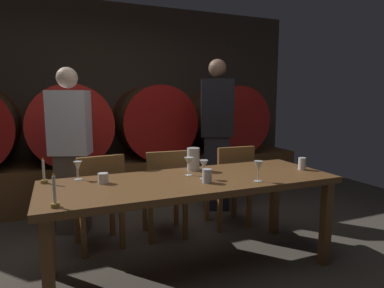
{
  "coord_description": "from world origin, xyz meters",
  "views": [
    {
      "loc": [
        -0.74,
        -2.27,
        1.38
      ],
      "look_at": [
        0.29,
        0.2,
        0.99
      ],
      "focal_mm": 30.7,
      "sensor_mm": 36.0,
      "label": 1
    }
  ],
  "objects_px": {
    "cup_left": "(103,178)",
    "cup_right": "(302,164)",
    "wine_glass_far_right": "(258,166)",
    "cup_center": "(207,176)",
    "wine_barrel_center_left": "(70,124)",
    "wine_glass_center_left": "(189,162)",
    "wine_barrel_far_right": "(225,119)",
    "guest_right": "(217,134)",
    "candle_left": "(44,176)",
    "pitcher": "(193,159)",
    "wine_glass_far_left": "(78,167)",
    "wine_barrel_center_right": "(153,122)",
    "chair_left": "(100,197)",
    "chair_center": "(166,189)",
    "guest_left": "(71,150)",
    "candle_right": "(55,198)",
    "chair_right": "(231,182)",
    "wine_glass_center_right": "(204,165)",
    "dining_table": "(192,188)"
  },
  "relations": [
    {
      "from": "dining_table",
      "to": "wine_barrel_center_right",
      "type": "bearing_deg",
      "value": 82.05
    },
    {
      "from": "candle_right",
      "to": "wine_barrel_center_right",
      "type": "bearing_deg",
      "value": 62.53
    },
    {
      "from": "wine_barrel_far_right",
      "to": "cup_left",
      "type": "bearing_deg",
      "value": -136.05
    },
    {
      "from": "wine_glass_far_left",
      "to": "cup_left",
      "type": "relative_size",
      "value": 1.89
    },
    {
      "from": "candle_right",
      "to": "cup_center",
      "type": "height_order",
      "value": "candle_right"
    },
    {
      "from": "candle_left",
      "to": "candle_right",
      "type": "relative_size",
      "value": 0.95
    },
    {
      "from": "candle_left",
      "to": "wine_glass_far_right",
      "type": "distance_m",
      "value": 1.58
    },
    {
      "from": "wine_barrel_center_left",
      "to": "wine_glass_far_left",
      "type": "bearing_deg",
      "value": -90.84
    },
    {
      "from": "pitcher",
      "to": "cup_center",
      "type": "relative_size",
      "value": 1.89
    },
    {
      "from": "wine_barrel_center_left",
      "to": "guest_right",
      "type": "distance_m",
      "value": 1.88
    },
    {
      "from": "guest_right",
      "to": "cup_left",
      "type": "distance_m",
      "value": 1.86
    },
    {
      "from": "wine_barrel_far_right",
      "to": "candle_left",
      "type": "relative_size",
      "value": 5.01
    },
    {
      "from": "wine_barrel_center_left",
      "to": "wine_glass_center_left",
      "type": "xyz_separation_m",
      "value": [
        0.81,
        -2.05,
        -0.18
      ]
    },
    {
      "from": "chair_right",
      "to": "pitcher",
      "type": "bearing_deg",
      "value": 35.15
    },
    {
      "from": "dining_table",
      "to": "chair_left",
      "type": "bearing_deg",
      "value": 133.85
    },
    {
      "from": "chair_left",
      "to": "cup_right",
      "type": "height_order",
      "value": "chair_left"
    },
    {
      "from": "wine_glass_far_right",
      "to": "cup_center",
      "type": "height_order",
      "value": "wine_glass_far_right"
    },
    {
      "from": "wine_barrel_center_left",
      "to": "chair_right",
      "type": "distance_m",
      "value": 2.2
    },
    {
      "from": "chair_center",
      "to": "chair_right",
      "type": "height_order",
      "value": "same"
    },
    {
      "from": "wine_barrel_far_right",
      "to": "guest_right",
      "type": "height_order",
      "value": "guest_right"
    },
    {
      "from": "chair_center",
      "to": "candle_left",
      "type": "relative_size",
      "value": 4.43
    },
    {
      "from": "wine_glass_far_left",
      "to": "wine_glass_center_right",
      "type": "height_order",
      "value": "wine_glass_center_right"
    },
    {
      "from": "wine_barrel_far_right",
      "to": "wine_glass_center_left",
      "type": "distance_m",
      "value": 2.51
    },
    {
      "from": "wine_glass_far_left",
      "to": "pitcher",
      "type": "bearing_deg",
      "value": -2.0
    },
    {
      "from": "wine_barrel_far_right",
      "to": "cup_right",
      "type": "bearing_deg",
      "value": -101.41
    },
    {
      "from": "guest_left",
      "to": "chair_right",
      "type": "bearing_deg",
      "value": -178.07
    },
    {
      "from": "wine_glass_center_right",
      "to": "wine_barrel_far_right",
      "type": "bearing_deg",
      "value": 57.97
    },
    {
      "from": "guest_right",
      "to": "cup_center",
      "type": "relative_size",
      "value": 17.73
    },
    {
      "from": "candle_right",
      "to": "guest_left",
      "type": "bearing_deg",
      "value": 84.08
    },
    {
      "from": "cup_left",
      "to": "cup_right",
      "type": "height_order",
      "value": "cup_right"
    },
    {
      "from": "cup_left",
      "to": "wine_barrel_center_right",
      "type": "bearing_deg",
      "value": 64.79
    },
    {
      "from": "wine_barrel_center_left",
      "to": "dining_table",
      "type": "xyz_separation_m",
      "value": [
        0.79,
        -2.16,
        -0.36
      ]
    },
    {
      "from": "chair_center",
      "to": "candle_right",
      "type": "height_order",
      "value": "candle_right"
    },
    {
      "from": "wine_barrel_center_right",
      "to": "cup_center",
      "type": "relative_size",
      "value": 9.69
    },
    {
      "from": "guest_left",
      "to": "cup_left",
      "type": "relative_size",
      "value": 21.95
    },
    {
      "from": "candle_left",
      "to": "cup_right",
      "type": "distance_m",
      "value": 2.09
    },
    {
      "from": "chair_center",
      "to": "wine_barrel_far_right",
      "type": "bearing_deg",
      "value": -129.55
    },
    {
      "from": "wine_barrel_center_right",
      "to": "chair_left",
      "type": "xyz_separation_m",
      "value": [
        -0.93,
        -1.51,
        -0.55
      ]
    },
    {
      "from": "chair_center",
      "to": "wine_glass_far_right",
      "type": "height_order",
      "value": "wine_glass_far_right"
    },
    {
      "from": "candle_left",
      "to": "chair_center",
      "type": "bearing_deg",
      "value": 19.35
    },
    {
      "from": "chair_right",
      "to": "guest_left",
      "type": "relative_size",
      "value": 0.53
    },
    {
      "from": "candle_left",
      "to": "wine_glass_far_left",
      "type": "height_order",
      "value": "candle_left"
    },
    {
      "from": "wine_glass_center_right",
      "to": "wine_glass_far_right",
      "type": "distance_m",
      "value": 0.41
    },
    {
      "from": "pitcher",
      "to": "wine_glass_far_left",
      "type": "distance_m",
      "value": 0.94
    },
    {
      "from": "chair_right",
      "to": "candle_left",
      "type": "height_order",
      "value": "candle_left"
    },
    {
      "from": "wine_glass_far_right",
      "to": "cup_right",
      "type": "relative_size",
      "value": 1.47
    },
    {
      "from": "chair_left",
      "to": "chair_right",
      "type": "distance_m",
      "value": 1.34
    },
    {
      "from": "wine_barrel_center_right",
      "to": "cup_left",
      "type": "xyz_separation_m",
      "value": [
        -0.96,
        -2.04,
        -0.25
      ]
    },
    {
      "from": "dining_table",
      "to": "candle_right",
      "type": "bearing_deg",
      "value": -162.48
    },
    {
      "from": "guest_right",
      "to": "candle_left",
      "type": "height_order",
      "value": "guest_right"
    }
  ]
}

